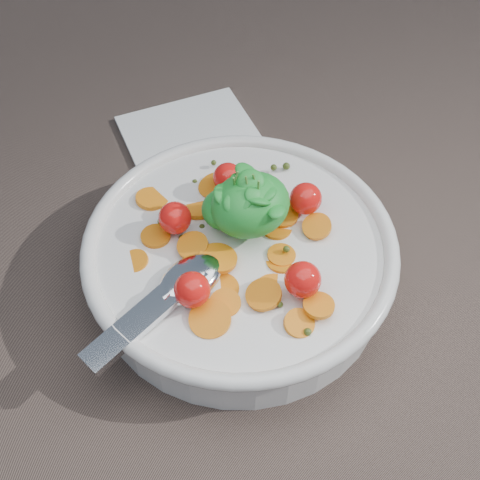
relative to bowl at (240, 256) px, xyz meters
name	(u,v)px	position (x,y,z in m)	size (l,w,h in m)	color
ground	(222,288)	(-0.02, 0.00, -0.03)	(6.00, 6.00, 0.00)	brown
bowl	(240,256)	(0.00, 0.00, 0.00)	(0.30, 0.28, 0.12)	white
napkin	(191,136)	(0.04, 0.20, -0.03)	(0.15, 0.13, 0.01)	white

